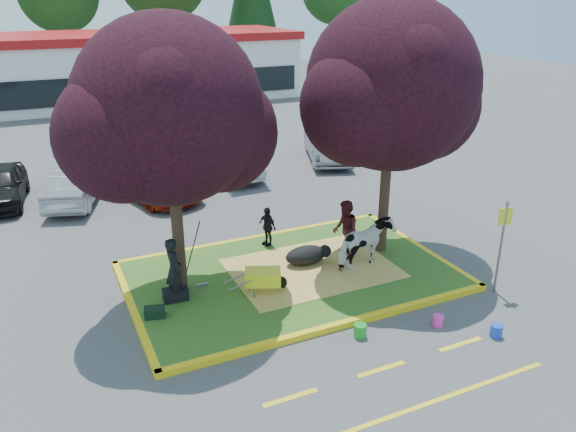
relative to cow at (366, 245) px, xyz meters
name	(u,v)px	position (x,y,z in m)	size (l,w,h in m)	color
ground	(291,278)	(-1.88, 0.55, -0.83)	(90.00, 90.00, 0.00)	#424244
median_island	(291,275)	(-1.88, 0.55, -0.75)	(8.00, 5.00, 0.15)	#2F551A
curb_near	(341,325)	(-1.88, -2.03, -0.75)	(8.30, 0.16, 0.15)	yellow
curb_far	(255,239)	(-1.88, 3.13, -0.75)	(8.30, 0.16, 0.15)	yellow
curb_left	(133,310)	(-5.96, 0.55, -0.75)	(0.16, 5.30, 0.15)	yellow
curb_right	(419,247)	(2.20, 0.55, -0.75)	(0.16, 5.30, 0.15)	yellow
straw_bedding	(312,268)	(-1.28, 0.55, -0.67)	(4.20, 3.00, 0.01)	#D2B356
tree_purple_left	(170,120)	(-4.66, 0.93, 3.53)	(5.06, 4.20, 6.51)	black
tree_purple_right	(393,93)	(1.04, 0.73, 3.73)	(5.30, 4.40, 6.82)	black
fire_lane_stripe_a	(291,398)	(-3.88, -3.65, -0.83)	(1.10, 0.12, 0.01)	yellow
fire_lane_stripe_b	(381,369)	(-1.88, -3.65, -0.83)	(1.10, 0.12, 0.01)	yellow
fire_lane_stripe_c	(460,344)	(0.12, -3.65, -0.83)	(1.10, 0.12, 0.01)	yellow
fire_lane_long	(419,407)	(-1.88, -4.85, -0.83)	(6.00, 0.10, 0.01)	yellow
retail_building	(143,65)	(0.12, 28.54, 1.42)	(20.40, 8.40, 4.40)	silver
cow	(366,245)	(0.00, 0.00, 0.00)	(0.73, 1.61, 1.36)	silver
calf	(306,255)	(-1.31, 0.87, -0.43)	(1.15, 0.65, 0.50)	black
handler	(174,270)	(-4.95, 0.50, 0.11)	(0.58, 0.38, 1.58)	black
visitor_a	(345,230)	(-0.18, 0.76, 0.14)	(0.80, 0.62, 1.65)	#401216
visitor_b	(267,226)	(-1.76, 2.45, -0.11)	(0.67, 0.28, 1.15)	black
wheelbarrow	(263,277)	(-2.93, -0.06, -0.27)	(1.55, 0.82, 0.59)	black
gear_bag_dark	(176,294)	(-4.96, 0.47, -0.53)	(0.59, 0.32, 0.30)	black
gear_bag_green	(155,312)	(-5.58, -0.07, -0.56)	(0.45, 0.28, 0.24)	black
sign_post	(502,237)	(2.42, -2.22, 0.65)	(0.34, 0.09, 2.41)	slate
bucket_green	(360,331)	(-1.67, -2.49, -0.68)	(0.28, 0.28, 0.30)	#179A22
bucket_pink	(438,321)	(0.14, -2.86, -0.70)	(0.24, 0.24, 0.26)	#F536A7
bucket_blue	(496,331)	(1.01, -3.73, -0.69)	(0.26, 0.26, 0.28)	blue
car_black	(0,185)	(-8.77, 9.87, -0.16)	(1.58, 3.94, 1.34)	black
car_silver	(75,184)	(-6.36, 8.91, -0.17)	(1.40, 4.02, 1.32)	gray
car_red	(153,181)	(-3.75, 8.30, -0.22)	(2.03, 4.41, 1.23)	#9E250D
car_white	(228,158)	(-0.38, 9.75, -0.16)	(1.88, 4.62, 1.34)	white
car_grey	(327,143)	(4.28, 9.92, -0.07)	(1.61, 4.61, 1.52)	slate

